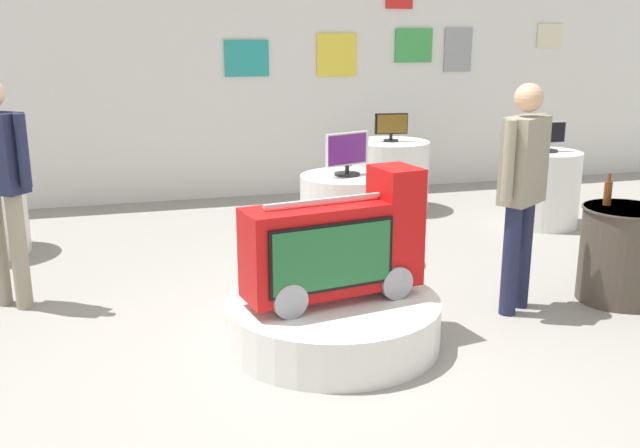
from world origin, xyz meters
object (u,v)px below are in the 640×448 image
at_px(bottle_on_side_table, 608,192).
at_px(shopper_browsing_rear, 0,177).
at_px(main_display_pedestal, 333,321).
at_px(tv_on_left_rear, 549,136).
at_px(display_pedestal_far_right, 390,175).
at_px(tv_on_right_rear, 347,153).
at_px(side_table_round, 621,253).
at_px(novelty_firetruck_tv, 337,249).
at_px(display_pedestal_right_rear, 347,219).
at_px(shopper_browsing_near_truck, 523,182).
at_px(display_pedestal_left_rear, 544,189).
at_px(tv_on_far_right, 391,126).

bearing_deg(bottle_on_side_table, shopper_browsing_rear, 166.92).
bearing_deg(main_display_pedestal, tv_on_left_rear, 36.75).
bearing_deg(bottle_on_side_table, display_pedestal_far_right, 99.83).
xyz_separation_m(tv_on_right_rear, side_table_round, (1.71, -1.45, -0.61)).
relative_size(novelty_firetruck_tv, display_pedestal_far_right, 1.37).
bearing_deg(tv_on_left_rear, bottle_on_side_table, -111.24).
bearing_deg(display_pedestal_far_right, side_table_round, -79.03).
xyz_separation_m(tv_on_left_rear, tv_on_right_rear, (-2.40, -0.64, 0.03)).
relative_size(tv_on_left_rear, bottle_on_side_table, 1.52).
height_order(display_pedestal_right_rear, side_table_round, display_pedestal_right_rear).
relative_size(display_pedestal_right_rear, bottle_on_side_table, 3.35).
distance_m(tv_on_left_rear, display_pedestal_far_right, 1.81).
xyz_separation_m(main_display_pedestal, tv_on_right_rear, (0.61, 1.60, 0.83)).
height_order(main_display_pedestal, novelty_firetruck_tv, novelty_firetruck_tv).
xyz_separation_m(side_table_round, shopper_browsing_near_truck, (-0.87, 0.03, 0.59)).
xyz_separation_m(main_display_pedestal, shopper_browsing_near_truck, (1.45, 0.19, 0.81)).
bearing_deg(shopper_browsing_rear, display_pedestal_left_rear, 10.73).
bearing_deg(tv_on_left_rear, main_display_pedestal, -143.25).
distance_m(tv_on_left_rear, tv_on_far_right, 1.72).
bearing_deg(tv_on_left_rear, side_table_round, -108.08).
height_order(side_table_round, shopper_browsing_rear, shopper_browsing_rear).
bearing_deg(tv_on_far_right, side_table_round, -79.02).
distance_m(display_pedestal_far_right, bottle_on_side_table, 3.17).
distance_m(display_pedestal_left_rear, display_pedestal_right_rear, 2.48).
bearing_deg(bottle_on_side_table, tv_on_far_right, 99.83).
xyz_separation_m(tv_on_right_rear, tv_on_far_right, (1.09, 1.76, -0.02)).
bearing_deg(side_table_round, tv_on_right_rear, 139.77).
relative_size(tv_on_right_rear, shopper_browsing_rear, 0.25).
xyz_separation_m(side_table_round, bottle_on_side_table, (-0.09, 0.11, 0.45)).
xyz_separation_m(tv_on_right_rear, bottle_on_side_table, (1.63, -1.33, -0.16)).
bearing_deg(side_table_round, display_pedestal_far_right, 100.97).
height_order(novelty_firetruck_tv, display_pedestal_left_rear, novelty_firetruck_tv).
xyz_separation_m(main_display_pedestal, side_table_round, (2.32, 0.15, 0.22)).
distance_m(tv_on_far_right, shopper_browsing_rear, 4.34).
bearing_deg(display_pedestal_far_right, tv_on_left_rear, -40.61).
xyz_separation_m(display_pedestal_right_rear, tv_on_far_right, (1.09, 1.75, 0.57)).
bearing_deg(side_table_round, display_pedestal_left_rear, 71.96).
distance_m(display_pedestal_far_right, shopper_browsing_rear, 4.38).
height_order(display_pedestal_left_rear, display_pedestal_right_rear, same).
relative_size(tv_on_left_rear, tv_on_right_rear, 0.87).
xyz_separation_m(side_table_round, shopper_browsing_rear, (-4.43, 1.12, 0.61)).
bearing_deg(display_pedestal_far_right, tv_on_far_right, -82.83).
relative_size(bottle_on_side_table, shopper_browsing_near_truck, 0.15).
relative_size(display_pedestal_left_rear, side_table_round, 1.09).
xyz_separation_m(display_pedestal_left_rear, tv_on_left_rear, (0.00, -0.00, 0.56)).
height_order(tv_on_far_right, shopper_browsing_rear, shopper_browsing_rear).
xyz_separation_m(tv_on_left_rear, shopper_browsing_near_truck, (-1.55, -2.06, 0.01)).
height_order(side_table_round, bottle_on_side_table, bottle_on_side_table).
xyz_separation_m(display_pedestal_right_rear, shopper_browsing_rear, (-2.72, -0.33, 0.59)).
bearing_deg(side_table_round, shopper_browsing_rear, 165.77).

